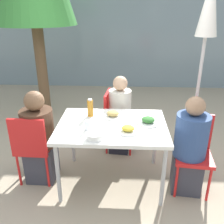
# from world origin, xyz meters

# --- Properties ---
(ground_plane) EXTENTS (24.00, 24.00, 0.00)m
(ground_plane) POSITION_xyz_m (0.00, 0.00, 0.00)
(ground_plane) COLOR tan
(building_facade) EXTENTS (10.00, 0.20, 3.00)m
(building_facade) POSITION_xyz_m (0.00, 3.94, 1.50)
(building_facade) COLOR gray
(building_facade) RESTS_ON ground
(dining_table) EXTENTS (1.21, 0.90, 0.76)m
(dining_table) POSITION_xyz_m (0.00, 0.00, 0.70)
(dining_table) COLOR white
(dining_table) RESTS_ON ground
(chair_left) EXTENTS (0.41, 0.41, 0.88)m
(chair_left) POSITION_xyz_m (-0.91, -0.06, 0.52)
(chair_left) COLOR red
(chair_left) RESTS_ON ground
(person_left) EXTENTS (0.37, 0.37, 1.13)m
(person_left) POSITION_xyz_m (-0.85, 0.02, 0.52)
(person_left) COLOR #383842
(person_left) RESTS_ON ground
(chair_right) EXTENTS (0.44, 0.44, 0.88)m
(chair_right) POSITION_xyz_m (0.91, -0.03, 0.52)
(chair_right) COLOR red
(chair_right) RESTS_ON ground
(person_right) EXTENTS (0.35, 0.35, 1.14)m
(person_right) POSITION_xyz_m (0.85, -0.10, 0.53)
(person_right) COLOR #383842
(person_right) RESTS_ON ground
(chair_far) EXTENTS (0.44, 0.44, 0.88)m
(chair_far) POSITION_xyz_m (-0.00, 0.76, 0.52)
(chair_far) COLOR red
(chair_far) RESTS_ON ground
(person_far) EXTENTS (0.31, 0.31, 1.12)m
(person_far) POSITION_xyz_m (0.07, 0.70, 0.53)
(person_far) COLOR black
(person_far) RESTS_ON ground
(closed_umbrella) EXTENTS (0.36, 0.36, 2.40)m
(closed_umbrella) POSITION_xyz_m (1.12, 0.79, 1.76)
(closed_umbrella) COLOR #333333
(closed_umbrella) RESTS_ON ground
(plate_0) EXTENTS (0.24, 0.24, 0.07)m
(plate_0) POSITION_xyz_m (0.17, -0.16, 0.78)
(plate_0) COLOR white
(plate_0) RESTS_ON dining_table
(plate_1) EXTENTS (0.26, 0.26, 0.07)m
(plate_1) POSITION_xyz_m (-0.00, 0.21, 0.78)
(plate_1) COLOR white
(plate_1) RESTS_ON dining_table
(plate_2) EXTENTS (0.27, 0.27, 0.07)m
(plate_2) POSITION_xyz_m (0.40, 0.06, 0.79)
(plate_2) COLOR white
(plate_2) RESTS_ON dining_table
(bottle) EXTENTS (0.07, 0.07, 0.21)m
(bottle) POSITION_xyz_m (-0.27, 0.22, 0.86)
(bottle) COLOR #B7751E
(bottle) RESTS_ON dining_table
(drinking_cup) EXTENTS (0.07, 0.07, 0.11)m
(drinking_cup) POSITION_xyz_m (-0.25, -0.15, 0.81)
(drinking_cup) COLOR white
(drinking_cup) RESTS_ON dining_table
(salad_bowl) EXTENTS (0.17, 0.17, 0.06)m
(salad_bowl) POSITION_xyz_m (-0.15, -0.33, 0.79)
(salad_bowl) COLOR white
(salad_bowl) RESTS_ON dining_table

